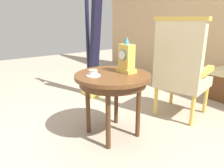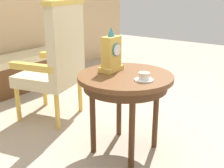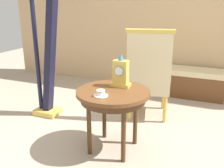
# 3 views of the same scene
# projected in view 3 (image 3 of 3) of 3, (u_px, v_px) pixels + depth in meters

# --- Properties ---
(ground_plane) EXTENTS (10.00, 10.00, 0.00)m
(ground_plane) POSITION_uv_depth(u_px,v_px,m) (114.00, 152.00, 2.59)
(ground_plane) COLOR tan
(wall_back) EXTENTS (6.00, 0.10, 2.80)m
(wall_back) POSITION_uv_depth(u_px,v_px,m) (167.00, 4.00, 4.14)
(wall_back) COLOR tan
(wall_back) RESTS_ON ground
(side_table) EXTENTS (0.71, 0.71, 0.63)m
(side_table) POSITION_uv_depth(u_px,v_px,m) (113.00, 98.00, 2.48)
(side_table) COLOR brown
(side_table) RESTS_ON ground
(teacup_left) EXTENTS (0.13, 0.13, 0.06)m
(teacup_left) POSITION_uv_depth(u_px,v_px,m) (101.00, 94.00, 2.31)
(teacup_left) COLOR white
(teacup_left) RESTS_ON side_table
(mantel_clock) EXTENTS (0.19, 0.11, 0.34)m
(mantel_clock) POSITION_uv_depth(u_px,v_px,m) (121.00, 73.00, 2.54)
(mantel_clock) COLOR gold
(mantel_clock) RESTS_ON side_table
(armchair) EXTENTS (0.65, 0.65, 1.14)m
(armchair) POSITION_uv_depth(u_px,v_px,m) (149.00, 73.00, 3.18)
(armchair) COLOR beige
(armchair) RESTS_ON ground
(harp) EXTENTS (0.40, 0.24, 1.73)m
(harp) POSITION_uv_depth(u_px,v_px,m) (46.00, 64.00, 3.23)
(harp) COLOR gold
(harp) RESTS_ON ground
(window_bench) EXTENTS (1.08, 0.40, 0.44)m
(window_bench) POSITION_uv_depth(u_px,v_px,m) (189.00, 82.00, 4.06)
(window_bench) COLOR beige
(window_bench) RESTS_ON ground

